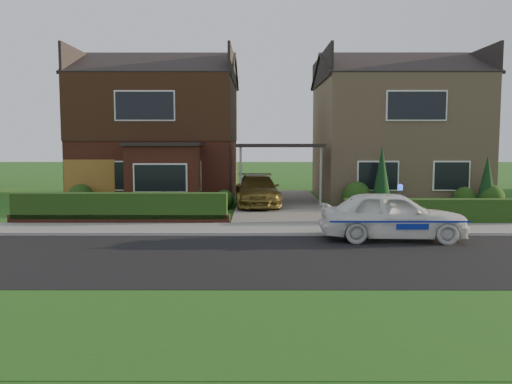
{
  "coord_description": "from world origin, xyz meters",
  "views": [
    {
      "loc": [
        -0.98,
        -13.34,
        2.93
      ],
      "look_at": [
        -1.03,
        3.5,
        1.32
      ],
      "focal_mm": 38.0,
      "sensor_mm": 36.0,
      "label": 1
    }
  ],
  "objects": [
    {
      "name": "potted_plant_c",
      "position": [
        -5.23,
        9.0,
        0.35
      ],
      "size": [
        0.51,
        0.51,
        0.7
      ],
      "primitive_type": "imported",
      "rotation": [
        0.0,
        0.0,
        1.21
      ],
      "color": "gray",
      "rests_on": "ground"
    },
    {
      "name": "grass_verge",
      "position": [
        0.0,
        -5.0,
        0.0
      ],
      "size": [
        60.0,
        4.0,
        0.01
      ],
      "primitive_type": "cube",
      "color": "#1D5115",
      "rests_on": "ground"
    },
    {
      "name": "house_left",
      "position": [
        -5.78,
        13.9,
        3.81
      ],
      "size": [
        7.5,
        9.53,
        7.25
      ],
      "color": "brown",
      "rests_on": "ground"
    },
    {
      "name": "hedge_right",
      "position": [
        5.8,
        5.35,
        0.0
      ],
      "size": [
        7.5,
        0.55,
        0.8
      ],
      "primitive_type": "cube",
      "color": "black",
      "rests_on": "ground"
    },
    {
      "name": "shrub_left_mid",
      "position": [
        -4.0,
        9.3,
        0.66
      ],
      "size": [
        1.32,
        1.32,
        1.32
      ],
      "primitive_type": "sphere",
      "color": "black",
      "rests_on": "ground"
    },
    {
      "name": "shrub_left_near",
      "position": [
        -2.4,
        9.6,
        0.42
      ],
      "size": [
        0.84,
        0.84,
        0.84
      ],
      "primitive_type": "sphere",
      "color": "black",
      "rests_on": "ground"
    },
    {
      "name": "shrub_right_far",
      "position": [
        8.8,
        9.2,
        0.54
      ],
      "size": [
        1.08,
        1.08,
        1.08
      ],
      "primitive_type": "sphere",
      "color": "black",
      "rests_on": "ground"
    },
    {
      "name": "potted_plant_b",
      "position": [
        -3.63,
        7.74,
        0.39
      ],
      "size": [
        0.55,
        0.53,
        0.78
      ],
      "primitive_type": "imported",
      "rotation": [
        0.0,
        0.0,
        0.63
      ],
      "color": "gray",
      "rests_on": "ground"
    },
    {
      "name": "conifer_b",
      "position": [
        8.6,
        9.2,
        1.1
      ],
      "size": [
        0.9,
        0.9,
        2.2
      ],
      "primitive_type": "cone",
      "color": "black",
      "rests_on": "ground"
    },
    {
      "name": "shrub_left_far",
      "position": [
        -8.5,
        9.5,
        0.54
      ],
      "size": [
        1.08,
        1.08,
        1.08
      ],
      "primitive_type": "sphere",
      "color": "black",
      "rests_on": "ground"
    },
    {
      "name": "road",
      "position": [
        0.0,
        0.0,
        0.0
      ],
      "size": [
        60.0,
        6.0,
        0.02
      ],
      "primitive_type": "cube",
      "color": "black",
      "rests_on": "ground"
    },
    {
      "name": "driveway",
      "position": [
        0.0,
        11.0,
        0.06
      ],
      "size": [
        3.8,
        12.0,
        0.12
      ],
      "primitive_type": "cube",
      "color": "#666059",
      "rests_on": "ground"
    },
    {
      "name": "potted_plant_a",
      "position": [
        -9.0,
        8.51,
        0.34
      ],
      "size": [
        0.41,
        0.32,
        0.69
      ],
      "primitive_type": "imported",
      "rotation": [
        0.0,
        0.0,
        -0.22
      ],
      "color": "gray",
      "rests_on": "ground"
    },
    {
      "name": "carport_link",
      "position": [
        0.0,
        10.95,
        2.66
      ],
      "size": [
        3.8,
        3.0,
        2.77
      ],
      "color": "black",
      "rests_on": "ground"
    },
    {
      "name": "driveway_car",
      "position": [
        -1.0,
        10.0,
        0.77
      ],
      "size": [
        2.06,
        4.59,
        1.31
      ],
      "primitive_type": "imported",
      "rotation": [
        0.0,
        0.0,
        0.05
      ],
      "color": "brown",
      "rests_on": "driveway"
    },
    {
      "name": "police_car",
      "position": [
        2.98,
        2.4,
        0.72
      ],
      "size": [
        3.91,
        4.32,
        1.61
      ],
      "rotation": [
        0.0,
        0.0,
        1.52
      ],
      "color": "white",
      "rests_on": "ground"
    },
    {
      "name": "sidewalk",
      "position": [
        0.0,
        4.1,
        0.05
      ],
      "size": [
        60.0,
        2.0,
        0.1
      ],
      "primitive_type": "cube",
      "color": "slate",
      "rests_on": "ground"
    },
    {
      "name": "shrub_right_mid",
      "position": [
        7.8,
        9.5,
        0.48
      ],
      "size": [
        0.96,
        0.96,
        0.96
      ],
      "primitive_type": "sphere",
      "color": "black",
      "rests_on": "ground"
    },
    {
      "name": "kerb",
      "position": [
        0.0,
        3.05,
        0.06
      ],
      "size": [
        60.0,
        0.16,
        0.12
      ],
      "primitive_type": "cube",
      "color": "#9E9993",
      "rests_on": "ground"
    },
    {
      "name": "shrub_right_near",
      "position": [
        3.2,
        9.4,
        0.6
      ],
      "size": [
        1.2,
        1.2,
        1.2
      ],
      "primitive_type": "sphere",
      "color": "black",
      "rests_on": "ground"
    },
    {
      "name": "ground",
      "position": [
        0.0,
        0.0,
        0.0
      ],
      "size": [
        120.0,
        120.0,
        0.0
      ],
      "primitive_type": "plane",
      "color": "#1D5115",
      "rests_on": "ground"
    },
    {
      "name": "hedge_left",
      "position": [
        -5.8,
        5.45,
        0.0
      ],
      "size": [
        7.5,
        0.55,
        0.9
      ],
      "primitive_type": "cube",
      "color": "black",
      "rests_on": "ground"
    },
    {
      "name": "conifer_a",
      "position": [
        4.2,
        9.2,
        1.3
      ],
      "size": [
        0.9,
        0.9,
        2.6
      ],
      "primitive_type": "cone",
      "color": "black",
      "rests_on": "ground"
    },
    {
      "name": "garage_door",
      "position": [
        -8.25,
        9.96,
        1.05
      ],
      "size": [
        2.2,
        0.1,
        2.1
      ],
      "primitive_type": "cube",
      "color": "brown",
      "rests_on": "ground"
    },
    {
      "name": "dwarf_wall",
      "position": [
        -5.8,
        5.3,
        0.18
      ],
      "size": [
        7.7,
        0.25,
        0.36
      ],
      "primitive_type": "cube",
      "color": "brown",
      "rests_on": "ground"
    },
    {
      "name": "house_right",
      "position": [
        5.8,
        13.99,
        3.66
      ],
      "size": [
        7.5,
        8.06,
        7.25
      ],
      "color": "tan",
      "rests_on": "ground"
    }
  ]
}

